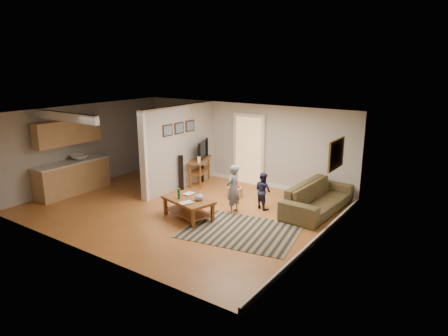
{
  "coord_description": "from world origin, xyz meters",
  "views": [
    {
      "loc": [
        6.53,
        -7.49,
        3.73
      ],
      "look_at": [
        0.95,
        0.62,
        1.1
      ],
      "focal_mm": 32.0,
      "sensor_mm": 36.0,
      "label": 1
    }
  ],
  "objects_px": {
    "speaker_left": "(181,173)",
    "toy_basket": "(235,192)",
    "tv_console": "(200,161)",
    "child": "(233,212)",
    "sofa": "(318,211)",
    "coffee_table": "(189,203)",
    "toddler": "(262,208)",
    "speaker_right": "(202,167)"
  },
  "relations": [
    {
      "from": "sofa",
      "to": "tv_console",
      "type": "xyz_separation_m",
      "value": [
        -3.99,
        0.22,
        0.73
      ]
    },
    {
      "from": "coffee_table",
      "to": "tv_console",
      "type": "distance_m",
      "value": 2.92
    },
    {
      "from": "toy_basket",
      "to": "toddler",
      "type": "height_order",
      "value": "toddler"
    },
    {
      "from": "tv_console",
      "to": "toy_basket",
      "type": "distance_m",
      "value": 1.79
    },
    {
      "from": "sofa",
      "to": "coffee_table",
      "type": "distance_m",
      "value": 3.32
    },
    {
      "from": "sofa",
      "to": "speaker_right",
      "type": "xyz_separation_m",
      "value": [
        -4.06,
        0.4,
        0.47
      ]
    },
    {
      "from": "tv_console",
      "to": "speaker_left",
      "type": "relative_size",
      "value": 1.27
    },
    {
      "from": "tv_console",
      "to": "speaker_left",
      "type": "xyz_separation_m",
      "value": [
        -0.07,
        -0.84,
        -0.19
      ]
    },
    {
      "from": "sofa",
      "to": "toy_basket",
      "type": "bearing_deg",
      "value": 99.22
    },
    {
      "from": "speaker_right",
      "to": "child",
      "type": "distance_m",
      "value": 2.9
    },
    {
      "from": "toddler",
      "to": "child",
      "type": "bearing_deg",
      "value": 76.85
    },
    {
      "from": "toddler",
      "to": "coffee_table",
      "type": "bearing_deg",
      "value": 75.93
    },
    {
      "from": "speaker_left",
      "to": "toddler",
      "type": "bearing_deg",
      "value": 19.84
    },
    {
      "from": "toy_basket",
      "to": "speaker_right",
      "type": "bearing_deg",
      "value": 158.41
    },
    {
      "from": "speaker_left",
      "to": "toy_basket",
      "type": "xyz_separation_m",
      "value": [
        1.69,
        0.36,
        -0.37
      ]
    },
    {
      "from": "speaker_right",
      "to": "toy_basket",
      "type": "height_order",
      "value": "speaker_right"
    },
    {
      "from": "speaker_left",
      "to": "child",
      "type": "distance_m",
      "value": 2.46
    },
    {
      "from": "child",
      "to": "sofa",
      "type": "bearing_deg",
      "value": 127.93
    },
    {
      "from": "tv_console",
      "to": "speaker_left",
      "type": "bearing_deg",
      "value": -117.66
    },
    {
      "from": "sofa",
      "to": "speaker_left",
      "type": "relative_size",
      "value": 2.34
    },
    {
      "from": "speaker_right",
      "to": "toy_basket",
      "type": "bearing_deg",
      "value": -42.49
    },
    {
      "from": "toddler",
      "to": "tv_console",
      "type": "bearing_deg",
      "value": 4.28
    },
    {
      "from": "speaker_right",
      "to": "toddler",
      "type": "distance_m",
      "value": 2.99
    },
    {
      "from": "coffee_table",
      "to": "speaker_left",
      "type": "height_order",
      "value": "speaker_left"
    },
    {
      "from": "tv_console",
      "to": "toy_basket",
      "type": "xyz_separation_m",
      "value": [
        1.62,
        -0.48,
        -0.57
      ]
    },
    {
      "from": "coffee_table",
      "to": "speaker_right",
      "type": "relative_size",
      "value": 1.49
    },
    {
      "from": "tv_console",
      "to": "toy_basket",
      "type": "height_order",
      "value": "tv_console"
    },
    {
      "from": "coffee_table",
      "to": "toy_basket",
      "type": "bearing_deg",
      "value": 88.2
    },
    {
      "from": "sofa",
      "to": "coffee_table",
      "type": "relative_size",
      "value": 1.77
    },
    {
      "from": "speaker_left",
      "to": "toy_basket",
      "type": "distance_m",
      "value": 1.76
    },
    {
      "from": "speaker_right",
      "to": "child",
      "type": "relative_size",
      "value": 0.75
    },
    {
      "from": "speaker_right",
      "to": "toddler",
      "type": "relative_size",
      "value": 0.97
    },
    {
      "from": "sofa",
      "to": "toddler",
      "type": "distance_m",
      "value": 1.42
    },
    {
      "from": "tv_console",
      "to": "toddler",
      "type": "height_order",
      "value": "tv_console"
    },
    {
      "from": "tv_console",
      "to": "child",
      "type": "bearing_deg",
      "value": -57.44
    },
    {
      "from": "coffee_table",
      "to": "child",
      "type": "bearing_deg",
      "value": 53.98
    },
    {
      "from": "coffee_table",
      "to": "toy_basket",
      "type": "xyz_separation_m",
      "value": [
        0.06,
        1.97,
        -0.23
      ]
    },
    {
      "from": "toy_basket",
      "to": "child",
      "type": "relative_size",
      "value": 0.34
    },
    {
      "from": "coffee_table",
      "to": "toddler",
      "type": "height_order",
      "value": "coffee_table"
    },
    {
      "from": "sofa",
      "to": "tv_console",
      "type": "distance_m",
      "value": 4.06
    },
    {
      "from": "speaker_left",
      "to": "toddler",
      "type": "height_order",
      "value": "speaker_left"
    },
    {
      "from": "coffee_table",
      "to": "toddler",
      "type": "distance_m",
      "value": 2.03
    }
  ]
}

